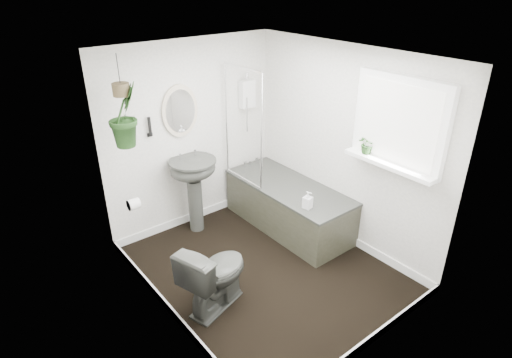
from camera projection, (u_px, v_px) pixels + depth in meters
floor at (264, 270)px, 4.72m from camera, size 2.30×2.80×0.02m
ceiling at (267, 55)px, 3.70m from camera, size 2.30×2.80×0.02m
wall_back at (192, 136)px, 5.20m from camera, size 2.30×0.02×2.30m
wall_front at (385, 239)px, 3.22m from camera, size 2.30×0.02×2.30m
wall_left at (158, 213)px, 3.56m from camera, size 0.02×2.80×2.30m
wall_right at (344, 148)px, 4.86m from camera, size 0.02×2.80×2.30m
skirting at (264, 265)px, 4.70m from camera, size 2.30×2.80×0.10m
bathtub at (288, 206)px, 5.39m from camera, size 0.72×1.72×0.58m
bath_screen at (243, 127)px, 5.11m from camera, size 0.04×0.72×1.40m
shower_box at (247, 94)px, 5.42m from camera, size 0.20×0.10×0.35m
oval_mirror at (180, 111)px, 4.93m from camera, size 0.46×0.03×0.62m
wall_sconce at (150, 127)px, 4.75m from camera, size 0.04×0.04×0.22m
toilet_roll_holder at (134, 204)px, 4.20m from camera, size 0.11×0.11×0.11m
window_recess at (400, 122)px, 4.10m from camera, size 0.08×1.00×0.90m
window_sill at (389, 164)px, 4.25m from camera, size 0.18×1.00×0.04m
window_blinds at (397, 123)px, 4.08m from camera, size 0.01×0.86×0.76m
toilet at (215, 274)px, 4.06m from camera, size 0.81×0.61×0.74m
pedestal_sink at (195, 195)px, 5.24m from camera, size 0.58×0.50×0.96m
sill_plant at (367, 143)px, 4.41m from camera, size 0.24×0.22×0.21m
hanging_plant at (125, 115)px, 4.08m from camera, size 0.43×0.41×0.62m
soap_bottle at (308, 200)px, 4.72m from camera, size 0.11×0.11×0.20m
hanging_pot at (121, 89)px, 3.97m from camera, size 0.16×0.16×0.12m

